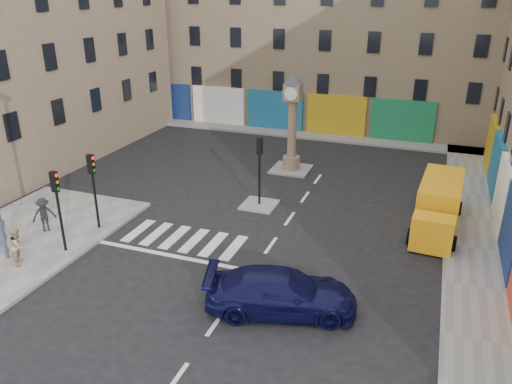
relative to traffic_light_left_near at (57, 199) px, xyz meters
The scene contains 16 objects.
ground 8.71m from the traffic_light_left_near, ahead, with size 120.00×120.00×0.00m, color black.
sidewalk_right 19.79m from the traffic_light_left_near, 29.96° to the left, with size 2.60×30.00×0.15m, color gray.
sidewalk_far 22.56m from the traffic_light_left_near, 78.94° to the left, with size 32.00×2.40×0.15m, color gray.
island_near 10.35m from the traffic_light_left_near, 51.07° to the left, with size 1.80×1.80×0.12m, color gray.
island_far 15.38m from the traffic_light_left_near, 65.46° to the left, with size 2.40×2.40×0.12m, color gray.
building_far 28.74m from the traffic_light_left_near, 81.21° to the left, with size 32.00×10.00×17.00m, color #7C6D53.
building_left 16.66m from the traffic_light_left_near, 132.20° to the left, with size 8.00×20.00×15.00m, color #8E775D.
traffic_light_left_near is the anchor object (origin of this frame).
traffic_light_left_far 2.40m from the traffic_light_left_near, 90.00° to the left, with size 0.28×0.22×3.70m.
traffic_light_island 10.03m from the traffic_light_left_near, 51.07° to the left, with size 0.28×0.22×3.70m.
clock_pillar 15.19m from the traffic_light_left_near, 65.45° to the left, with size 1.20×1.20×6.10m.
navy_sedan 10.40m from the traffic_light_left_near, ahead, with size 2.21×5.45×1.58m, color #0B0C33.
yellow_van 17.56m from the traffic_light_left_near, 29.06° to the left, with size 2.41×6.27×2.24m.
pedestrian_blue 3.05m from the traffic_light_left_near, 157.51° to the right, with size 0.71×0.47×1.96m, color #5379BD.
pedestrian_tan 2.48m from the traffic_light_left_near, 124.44° to the right, with size 0.78×0.61×1.61m, color tan.
pedestrian_dark 2.98m from the traffic_light_left_near, 149.78° to the left, with size 1.08×0.62×1.67m, color black.
Camera 1 is at (6.29, -15.09, 10.96)m, focal length 35.00 mm.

